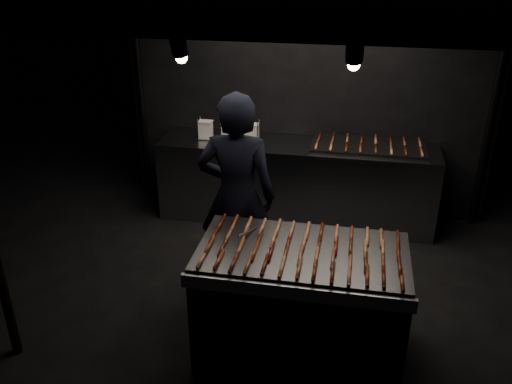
# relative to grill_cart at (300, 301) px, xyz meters

# --- Properties ---
(ground) EXTENTS (80.00, 80.00, 0.00)m
(ground) POSITION_rel_grill_cart_xyz_m (-0.24, 0.98, -0.45)
(ground) COLOR black
(stall_structure) EXTENTS (4.30, 3.30, 2.62)m
(stall_structure) POSITION_rel_grill_cart_xyz_m (-0.24, 1.35, 1.75)
(stall_structure) COLOR black
(stall_structure) RESTS_ON ground
(grill_cart) EXTENTS (1.54, 0.83, 0.90)m
(grill_cart) POSITION_rel_grill_cart_xyz_m (0.00, 0.00, 0.00)
(grill_cart) COLOR black
(grill_cart) RESTS_ON ground
(sausages_main) EXTENTS (1.37, 0.79, 0.03)m
(sausages_main) POSITION_rel_grill_cart_xyz_m (0.00, 0.00, 0.46)
(sausages_main) COLOR #B36139
(sausages_main) RESTS_ON grill_cart
(tongs) EXTENTS (0.18, 0.41, 0.02)m
(tongs) POSITION_rel_grill_cart_xyz_m (-0.40, 0.20, 0.46)
(tongs) COLOR gray
(tongs) RESTS_ON grill_cart
(back_counter) EXTENTS (3.00, 0.62, 0.90)m
(back_counter) POSITION_rel_grill_cart_xyz_m (-0.30, 2.13, -0.00)
(back_counter) COLOR gray
(back_counter) RESTS_ON ground
(tray_rack) EXTENTS (0.70, 0.14, 0.24)m
(tray_rack) POSITION_rel_grill_cart_xyz_m (-1.05, 2.13, 0.55)
(tray_rack) COLOR #99999E
(tray_rack) RESTS_ON back_counter
(second_grill) EXTENTS (1.19, 0.55, 0.05)m
(second_grill) POSITION_rel_grill_cart_xyz_m (0.45, 2.13, 0.47)
(second_grill) COLOR #3D3D3F
(second_grill) RESTS_ON back_counter
(sausages_back) EXTENTS (1.05, 0.54, 0.03)m
(sausages_back) POSITION_rel_grill_cart_xyz_m (0.45, 2.13, 0.51)
(sausages_back) COLOR #963E1C
(sausages_back) RESTS_ON second_grill
(vendor) EXTENTS (0.68, 0.46, 1.83)m
(vendor) POSITION_rel_grill_cart_xyz_m (-0.64, 0.72, 0.47)
(vendor) COLOR black
(vendor) RESTS_ON ground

